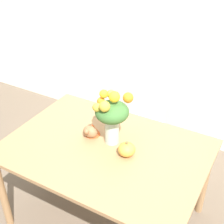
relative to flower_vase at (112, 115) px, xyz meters
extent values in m
plane|color=brown|center=(-0.01, -0.09, -1.01)|extent=(12.00, 12.00, 0.00)
cube|color=silver|center=(-0.01, 1.35, 0.34)|extent=(8.00, 0.06, 2.70)
cube|color=#9E754C|center=(-0.01, -0.09, -0.26)|extent=(1.48, 1.05, 0.03)
cylinder|color=#9E754C|center=(-0.69, -0.55, -0.64)|extent=(0.06, 0.06, 0.74)
cylinder|color=#9E754C|center=(-0.69, 0.37, -0.64)|extent=(0.06, 0.06, 0.74)
cylinder|color=#9E754C|center=(0.68, 0.37, -0.64)|extent=(0.06, 0.06, 0.74)
cylinder|color=#B2CCBC|center=(0.00, 0.00, -0.13)|extent=(0.11, 0.11, 0.22)
cylinder|color=silver|center=(0.00, 0.00, -0.19)|extent=(0.09, 0.09, 0.11)
cylinder|color=#38662D|center=(0.02, 0.00, -0.10)|extent=(0.00, 0.01, 0.27)
cylinder|color=#38662D|center=(0.01, 0.02, -0.10)|extent=(0.00, 0.01, 0.27)
cylinder|color=#38662D|center=(-0.02, 0.01, -0.10)|extent=(0.01, 0.01, 0.27)
cylinder|color=#38662D|center=(-0.02, -0.01, -0.10)|extent=(0.01, 0.01, 0.27)
cylinder|color=#38662D|center=(0.01, -0.02, -0.10)|extent=(0.00, 0.01, 0.27)
ellipsoid|color=#38662D|center=(0.00, 0.00, 0.02)|extent=(0.25, 0.25, 0.15)
sphere|color=yellow|center=(0.02, 0.00, 0.16)|extent=(0.08, 0.08, 0.08)
sphere|color=#AD9E33|center=(-0.07, -0.08, 0.08)|extent=(0.06, 0.06, 0.06)
sphere|color=yellow|center=(-0.07, 0.02, 0.14)|extent=(0.06, 0.06, 0.06)
sphere|color=orange|center=(0.07, 0.11, 0.11)|extent=(0.08, 0.08, 0.08)
sphere|color=yellow|center=(-0.04, 0.06, 0.13)|extent=(0.06, 0.06, 0.06)
sphere|color=orange|center=(-0.09, 0.01, 0.08)|extent=(0.06, 0.06, 0.06)
sphere|color=#AD9E33|center=(-0.01, -0.09, 0.12)|extent=(0.08, 0.08, 0.08)
ellipsoid|color=gold|center=(0.17, -0.08, -0.19)|extent=(0.13, 0.13, 0.10)
cylinder|color=brown|center=(0.17, -0.08, -0.14)|extent=(0.02, 0.02, 0.02)
ellipsoid|color=#936642|center=(-0.18, -0.03, -0.20)|extent=(0.12, 0.09, 0.09)
cone|color=#C64C23|center=(-0.18, 0.00, -0.19)|extent=(0.12, 0.12, 0.10)
sphere|color=#936642|center=(-0.18, -0.08, -0.16)|extent=(0.04, 0.04, 0.04)
cube|color=silver|center=(-0.10, 0.70, -0.57)|extent=(0.44, 0.44, 0.02)
cylinder|color=silver|center=(-0.28, 0.54, -0.80)|extent=(0.04, 0.04, 0.43)
cylinder|color=silver|center=(0.06, 0.52, -0.80)|extent=(0.04, 0.04, 0.43)
cylinder|color=silver|center=(-0.27, 0.88, -0.80)|extent=(0.04, 0.04, 0.43)
cylinder|color=silver|center=(0.07, 0.86, -0.80)|extent=(0.04, 0.04, 0.43)
cube|color=silver|center=(-0.09, 0.90, -0.30)|extent=(0.40, 0.03, 0.52)
camera|label=1|loc=(0.93, -1.64, 1.22)|focal=50.00mm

